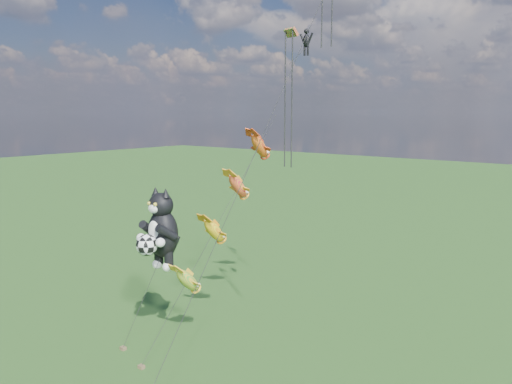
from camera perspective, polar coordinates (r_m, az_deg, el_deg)
The scene contains 4 objects.
ground at distance 39.20m, azimuth -19.38°, elevation -15.26°, with size 300.00×300.00×0.00m, color #11360D.
cat_kite_rig at distance 34.23m, azimuth -10.92°, elevation -4.20°, with size 2.83×4.21×10.88m.
fish_windsock_rig at distance 37.07m, azimuth -3.44°, elevation -1.89°, with size 1.78×15.92×15.62m.
parafoil_rig at distance 31.74m, azimuth 5.55°, elevation 17.41°, with size 1.87×17.57×27.83m.
Camera 1 is at (30.77, -18.43, 15.81)m, focal length 35.00 mm.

